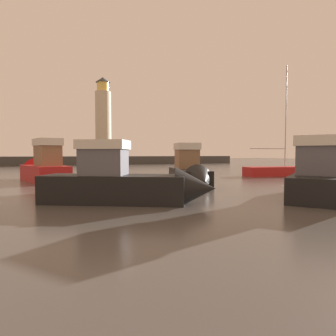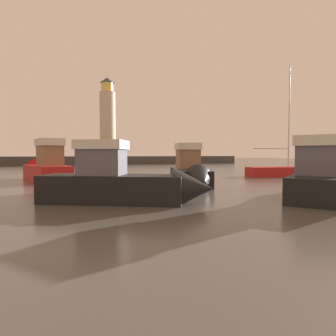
{
  "view_description": "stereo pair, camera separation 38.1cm",
  "coord_description": "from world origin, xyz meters",
  "px_view_note": "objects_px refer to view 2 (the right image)",
  "views": [
    {
      "loc": [
        -6.17,
        -1.18,
        2.39
      ],
      "look_at": [
        0.53,
        16.46,
        1.46
      ],
      "focal_mm": 30.39,
      "sensor_mm": 36.0,
      "label": 1
    },
    {
      "loc": [
        -5.81,
        -1.32,
        2.39
      ],
      "look_at": [
        0.53,
        16.46,
        1.46
      ],
      "focal_mm": 30.39,
      "sensor_mm": 36.0,
      "label": 2
    }
  ],
  "objects_px": {
    "motorboat_3": "(44,168)",
    "motorboat_2": "(129,183)",
    "lighthouse": "(108,119)",
    "motorboat_1": "(192,172)",
    "sailboat_moored": "(282,171)",
    "motorboat_0": "(321,178)"
  },
  "relations": [
    {
      "from": "sailboat_moored",
      "to": "motorboat_1",
      "type": "bearing_deg",
      "value": -158.27
    },
    {
      "from": "lighthouse",
      "to": "motorboat_3",
      "type": "height_order",
      "value": "lighthouse"
    },
    {
      "from": "motorboat_3",
      "to": "motorboat_2",
      "type": "bearing_deg",
      "value": -71.25
    },
    {
      "from": "motorboat_2",
      "to": "sailboat_moored",
      "type": "xyz_separation_m",
      "value": [
        19.1,
        11.09,
        -0.43
      ]
    },
    {
      "from": "lighthouse",
      "to": "motorboat_2",
      "type": "distance_m",
      "value": 53.78
    },
    {
      "from": "motorboat_2",
      "to": "lighthouse",
      "type": "bearing_deg",
      "value": 83.37
    },
    {
      "from": "motorboat_1",
      "to": "motorboat_3",
      "type": "xyz_separation_m",
      "value": [
        -10.82,
        8.24,
        0.11
      ]
    },
    {
      "from": "motorboat_2",
      "to": "motorboat_3",
      "type": "distance_m",
      "value": 14.9
    },
    {
      "from": "motorboat_3",
      "to": "sailboat_moored",
      "type": "xyz_separation_m",
      "value": [
        23.89,
        -3.03,
        -0.55
      ]
    },
    {
      "from": "motorboat_1",
      "to": "motorboat_2",
      "type": "height_order",
      "value": "motorboat_1"
    },
    {
      "from": "motorboat_1",
      "to": "motorboat_3",
      "type": "relative_size",
      "value": 0.92
    },
    {
      "from": "lighthouse",
      "to": "motorboat_1",
      "type": "xyz_separation_m",
      "value": [
        -0.08,
        -46.73,
        -9.34
      ]
    },
    {
      "from": "motorboat_2",
      "to": "motorboat_3",
      "type": "xyz_separation_m",
      "value": [
        -4.79,
        14.11,
        0.12
      ]
    },
    {
      "from": "sailboat_moored",
      "to": "motorboat_2",
      "type": "bearing_deg",
      "value": -149.87
    },
    {
      "from": "motorboat_2",
      "to": "sailboat_moored",
      "type": "relative_size",
      "value": 0.71
    },
    {
      "from": "motorboat_3",
      "to": "motorboat_1",
      "type": "bearing_deg",
      "value": -37.27
    },
    {
      "from": "motorboat_1",
      "to": "motorboat_2",
      "type": "distance_m",
      "value": 8.42
    },
    {
      "from": "motorboat_3",
      "to": "sailboat_moored",
      "type": "relative_size",
      "value": 0.74
    },
    {
      "from": "lighthouse",
      "to": "motorboat_0",
      "type": "distance_m",
      "value": 54.99
    },
    {
      "from": "lighthouse",
      "to": "sailboat_moored",
      "type": "height_order",
      "value": "lighthouse"
    },
    {
      "from": "motorboat_3",
      "to": "lighthouse",
      "type": "bearing_deg",
      "value": 74.18
    },
    {
      "from": "lighthouse",
      "to": "motorboat_2",
      "type": "relative_size",
      "value": 2.12
    }
  ]
}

